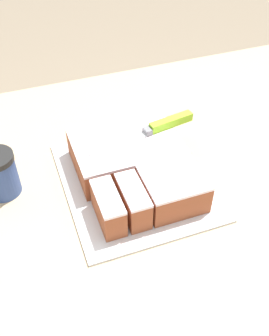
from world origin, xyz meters
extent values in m
cube|color=tan|center=(0.00, 0.00, 0.45)|extent=(1.40, 1.10, 0.91)
cube|color=silver|center=(-0.06, 0.03, 0.91)|extent=(0.34, 0.40, 0.01)
cube|color=#994C2D|center=(-0.06, 0.09, 0.95)|extent=(0.26, 0.19, 0.07)
cube|color=white|center=(-0.06, 0.09, 0.99)|extent=(0.26, 0.19, 0.01)
cube|color=#994C2D|center=(0.00, -0.07, 0.95)|extent=(0.14, 0.13, 0.07)
cube|color=white|center=(0.00, -0.07, 0.99)|extent=(0.14, 0.13, 0.01)
cube|color=#994C2D|center=(-0.16, -0.07, 0.95)|extent=(0.05, 0.12, 0.07)
cube|color=white|center=(-0.16, -0.07, 0.99)|extent=(0.05, 0.12, 0.01)
cube|color=#994C2D|center=(-0.10, -0.07, 0.95)|extent=(0.05, 0.12, 0.07)
cube|color=white|center=(-0.10, -0.07, 0.99)|extent=(0.05, 0.12, 0.01)
cube|color=silver|center=(-0.07, 0.08, 0.99)|extent=(0.17, 0.05, 0.00)
cube|color=slate|center=(0.00, 0.10, 1.00)|extent=(0.02, 0.03, 0.02)
cube|color=#8CCC26|center=(0.07, 0.11, 1.00)|extent=(0.12, 0.04, 0.02)
cylinder|color=#334C8C|center=(-0.36, 0.10, 0.96)|extent=(0.08, 0.08, 0.10)
camera|label=1|loc=(-0.29, -0.62, 1.60)|focal=42.00mm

